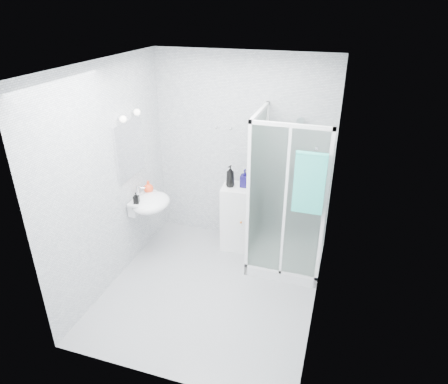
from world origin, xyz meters
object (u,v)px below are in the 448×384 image
(storage_cabinet, at_px, (236,217))
(shampoo_bottle_a, at_px, (230,176))
(soap_dispenser_black, at_px, (136,198))
(shower_enclosure, at_px, (280,235))
(shampoo_bottle_b, at_px, (245,178))
(hand_towel, at_px, (309,182))
(soap_dispenser_orange, at_px, (148,187))
(wall_basin, at_px, (149,203))

(storage_cabinet, bearing_deg, shampoo_bottle_a, -173.27)
(soap_dispenser_black, bearing_deg, shower_enclosure, 15.75)
(shower_enclosure, xyz_separation_m, soap_dispenser_black, (-1.73, -0.49, 0.49))
(storage_cabinet, distance_m, shampoo_bottle_a, 0.61)
(shampoo_bottle_a, distance_m, shampoo_bottle_b, 0.19)
(shampoo_bottle_a, distance_m, soap_dispenser_black, 1.23)
(hand_towel, relative_size, shampoo_bottle_b, 2.90)
(hand_towel, xyz_separation_m, shampoo_bottle_b, (-0.88, 0.68, -0.36))
(shampoo_bottle_a, xyz_separation_m, shampoo_bottle_b, (0.18, 0.05, -0.03))
(storage_cabinet, bearing_deg, shampoo_bottle_b, 14.37)
(shower_enclosure, height_order, soap_dispenser_orange, shower_enclosure)
(storage_cabinet, xyz_separation_m, soap_dispenser_orange, (-1.08, -0.41, 0.49))
(hand_towel, relative_size, shampoo_bottle_a, 2.40)
(soap_dispenser_black, bearing_deg, shampoo_bottle_b, 33.17)
(wall_basin, distance_m, soap_dispenser_black, 0.23)
(shampoo_bottle_a, bearing_deg, shower_enclosure, -16.99)
(shower_enclosure, bearing_deg, storage_cabinet, 159.61)
(shower_enclosure, height_order, soap_dispenser_black, shower_enclosure)
(shower_enclosure, xyz_separation_m, hand_towel, (0.33, -0.40, 0.95))
(shampoo_bottle_a, height_order, soap_dispenser_black, shampoo_bottle_a)
(wall_basin, relative_size, storage_cabinet, 0.61)
(wall_basin, relative_size, hand_towel, 0.79)
(shower_enclosure, relative_size, wall_basin, 3.57)
(hand_towel, relative_size, soap_dispenser_black, 4.80)
(hand_towel, xyz_separation_m, shampoo_bottle_a, (-1.07, 0.63, -0.34))
(storage_cabinet, height_order, shampoo_bottle_b, shampoo_bottle_b)
(shower_enclosure, height_order, wall_basin, shower_enclosure)
(shower_enclosure, xyz_separation_m, wall_basin, (-1.66, -0.32, 0.35))
(shampoo_bottle_a, xyz_separation_m, soap_dispenser_orange, (-0.99, -0.39, -0.12))
(shampoo_bottle_b, bearing_deg, soap_dispenser_orange, -159.26)
(storage_cabinet, height_order, soap_dispenser_black, soap_dispenser_black)
(wall_basin, bearing_deg, soap_dispenser_black, -113.95)
(shower_enclosure, xyz_separation_m, shampoo_bottle_b, (-0.56, 0.28, 0.59))
(storage_cabinet, distance_m, soap_dispenser_orange, 1.25)
(storage_cabinet, distance_m, shampoo_bottle_b, 0.59)
(shower_enclosure, bearing_deg, shampoo_bottle_a, 163.01)
(storage_cabinet, xyz_separation_m, shampoo_bottle_a, (-0.08, -0.02, 0.61))
(wall_basin, xyz_separation_m, soap_dispenser_black, (-0.08, -0.17, 0.14))
(wall_basin, distance_m, shampoo_bottle_a, 1.10)
(hand_towel, height_order, soap_dispenser_orange, hand_towel)
(shower_enclosure, distance_m, soap_dispenser_black, 1.86)
(storage_cabinet, relative_size, shampoo_bottle_a, 3.11)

